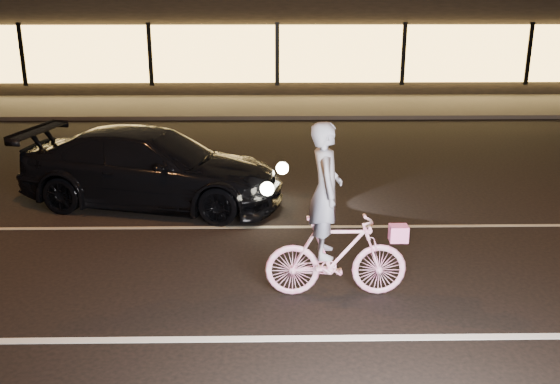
{
  "coord_description": "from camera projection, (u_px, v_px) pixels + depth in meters",
  "views": [
    {
      "loc": [
        -0.28,
        -7.71,
        3.78
      ],
      "look_at": [
        -0.14,
        0.6,
        1.07
      ],
      "focal_mm": 40.0,
      "sensor_mm": 36.0,
      "label": 1
    }
  ],
  "objects": [
    {
      "name": "sidewalk",
      "position": [
        278.0,
        106.0,
        20.85
      ],
      "size": [
        30.0,
        4.0,
        0.12
      ],
      "primitive_type": "cube",
      "color": "#383533",
      "rests_on": "ground"
    },
    {
      "name": "storefront",
      "position": [
        276.0,
        31.0,
        25.87
      ],
      "size": [
        25.4,
        8.42,
        4.2
      ],
      "color": "black",
      "rests_on": "ground"
    },
    {
      "name": "lane_stripe_near",
      "position": [
        296.0,
        338.0,
        7.08
      ],
      "size": [
        60.0,
        0.12,
        0.01
      ],
      "primitive_type": "cube",
      "color": "silver",
      "rests_on": "ground"
    },
    {
      "name": "lane_stripe_far",
      "position": [
        287.0,
        227.0,
        10.4
      ],
      "size": [
        60.0,
        0.1,
        0.01
      ],
      "primitive_type": "cube",
      "color": "gray",
      "rests_on": "ground"
    },
    {
      "name": "cyclist",
      "position": [
        333.0,
        237.0,
        7.85
      ],
      "size": [
        1.82,
        0.63,
        2.29
      ],
      "rotation": [
        0.0,
        0.0,
        1.57
      ],
      "color": "#FC469E",
      "rests_on": "ground"
    },
    {
      "name": "ground",
      "position": [
        291.0,
        280.0,
        8.5
      ],
      "size": [
        90.0,
        90.0,
        0.0
      ],
      "primitive_type": "plane",
      "color": "black",
      "rests_on": "ground"
    },
    {
      "name": "sedan",
      "position": [
        152.0,
        168.0,
        11.34
      ],
      "size": [
        5.09,
        2.94,
        1.39
      ],
      "rotation": [
        0.0,
        0.0,
        1.35
      ],
      "color": "black",
      "rests_on": "ground"
    }
  ]
}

